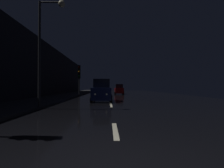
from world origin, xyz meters
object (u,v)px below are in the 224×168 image
traffic_light_far_left (79,74)px  car_distant_taillights (119,90)px  streetlamp_overhead (47,36)px  car_approaching_headlights (102,91)px

traffic_light_far_left → car_distant_taillights: bearing=144.4°
streetlamp_overhead → car_distant_taillights: bearing=75.0°
traffic_light_far_left → streetlamp_overhead: streetlamp_overhead is taller
traffic_light_far_left → streetlamp_overhead: (0.27, -14.47, 1.39)m
traffic_light_far_left → car_distant_taillights: traffic_light_far_left is taller
traffic_light_far_left → car_approaching_headlights: bearing=25.3°
streetlamp_overhead → car_approaching_headlights: bearing=60.3°
streetlamp_overhead → car_distant_taillights: streetlamp_overhead is taller
car_distant_taillights → streetlamp_overhead: bearing=165.0°
traffic_light_far_left → car_approaching_headlights: size_ratio=1.07×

